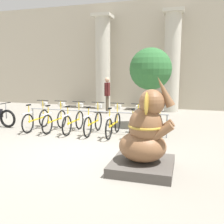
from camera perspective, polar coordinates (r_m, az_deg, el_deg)
ground_plane at (r=6.75m, az=-7.43°, el=-8.74°), size 60.00×60.00×0.00m
building_facade at (r=14.73m, az=6.31°, el=12.70°), size 20.00×0.20×6.00m
column_left at (r=14.21m, az=-2.10°, el=11.36°), size 1.03×1.03×5.16m
column_right at (r=13.49m, az=13.55°, el=11.24°), size 1.03×1.03×5.16m
bike_rack at (r=8.47m, az=-4.04°, el=-0.65°), size 4.93×0.05×0.77m
bicycle_0 at (r=9.37m, az=-16.80°, el=-1.46°), size 0.48×1.69×1.03m
bicycle_1 at (r=9.03m, az=-12.83°, el=-1.69°), size 0.48×1.69×1.03m
bicycle_2 at (r=8.70m, az=-8.68°, el=-1.96°), size 0.48×1.69×1.03m
bicycle_3 at (r=8.43m, az=-4.21°, el=-2.24°), size 0.48×1.69×1.03m
bicycle_4 at (r=8.16m, az=0.40°, el=-2.60°), size 0.48×1.69×1.03m
bicycle_5 at (r=8.00m, az=5.40°, el=-2.87°), size 0.48×1.69×1.03m
bicycle_6 at (r=7.87m, az=10.53°, el=-3.18°), size 0.48×1.69×1.03m
elephant_statue at (r=5.26m, az=7.53°, el=-6.22°), size 1.29×1.29×2.02m
person_pedestrian at (r=12.54m, az=-1.10°, el=4.68°), size 0.24×0.47×1.80m
potted_tree at (r=9.41m, az=8.80°, el=9.33°), size 1.55×1.55×2.95m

